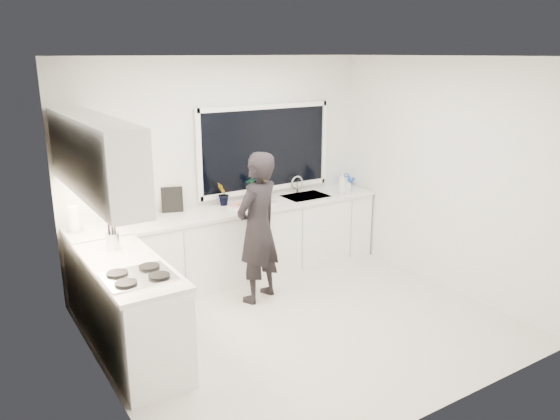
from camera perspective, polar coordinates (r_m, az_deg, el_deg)
floor at (r=5.83m, az=2.34°, el=-11.92°), size 4.00×3.50×0.02m
wall_back at (r=6.81m, az=-6.05°, el=4.33°), size 4.00×0.02×2.70m
wall_left at (r=4.53m, az=-18.82°, el=-2.53°), size 0.02×3.50×2.70m
wall_right at (r=6.66m, az=16.84°, el=3.47°), size 0.02×3.50×2.70m
ceiling at (r=5.15m, az=2.70°, el=15.87°), size 4.00×3.50×0.02m
window at (r=7.02m, az=-1.56°, el=6.44°), size 1.80×0.02×1.00m
base_cabinets_back at (r=6.79m, az=-4.64°, el=-3.65°), size 3.92×0.58×0.88m
base_cabinets_left at (r=5.27m, az=-15.25°, el=-10.29°), size 0.58×1.60×0.88m
countertop_back at (r=6.64m, az=-4.69°, el=0.06°), size 3.94×0.62×0.04m
countertop_left at (r=5.08m, az=-15.63°, el=-5.64°), size 0.62×1.60×0.04m
upper_cabinets at (r=5.12m, az=-18.89°, el=5.35°), size 0.34×2.10×0.70m
sink at (r=7.19m, az=2.69°, el=1.10°), size 0.58×0.42×0.14m
faucet at (r=7.30m, az=1.80°, el=2.66°), size 0.03×0.03×0.22m
stovetop at (r=4.75m, az=-14.61°, el=-6.65°), size 0.56×0.48×0.03m
person at (r=6.07m, az=-2.33°, el=-1.87°), size 0.73×0.61×1.71m
pizza_tray at (r=6.71m, az=-2.96°, el=0.59°), size 0.62×0.55×0.03m
pizza at (r=6.71m, az=-2.96°, el=0.73°), size 0.56×0.49×0.01m
watering_can at (r=7.75m, az=6.86°, el=3.00°), size 0.15×0.15×0.13m
paper_towel_roll at (r=6.10m, az=-20.74°, el=-0.94°), size 0.15×0.15×0.26m
knife_block at (r=6.34m, az=-13.73°, el=0.09°), size 0.15×0.13×0.22m
utensil_crock at (r=5.46m, az=-17.08°, el=-3.12°), size 0.16×0.16×0.16m
picture_frame_large at (r=6.37m, az=-15.58°, el=0.32°), size 0.22×0.02×0.28m
picture_frame_small at (r=6.53m, az=-11.20°, el=1.08°), size 0.24×0.10×0.30m
herb_plants at (r=6.86m, az=-3.43°, el=2.07°), size 0.81×0.21×0.32m
soap_bottles at (r=7.33m, az=6.65°, el=2.77°), size 0.20×0.13×0.29m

